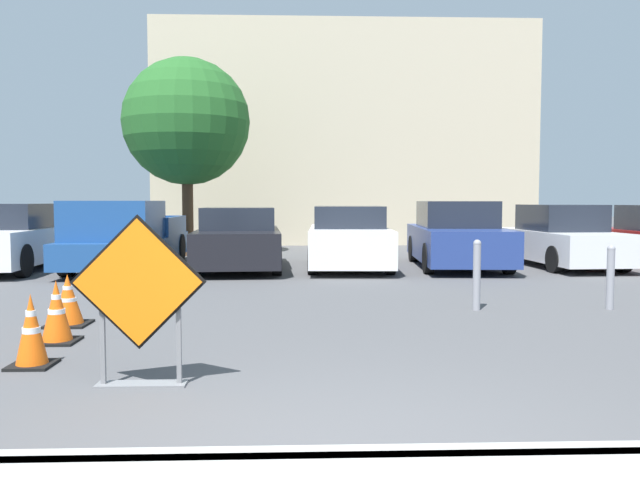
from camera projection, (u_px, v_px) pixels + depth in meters
name	position (u px, v px, depth m)	size (l,w,h in m)	color
ground_plane	(313.00, 274.00, 13.62)	(96.00, 96.00, 0.00)	#4C4C4F
curb_lip	(354.00, 463.00, 3.65)	(24.40, 0.20, 0.14)	#999993
road_closed_sign	(139.00, 296.00, 5.32)	(1.15, 0.20, 1.49)	black
traffic_cone_nearest	(31.00, 331.00, 6.01)	(0.40, 0.40, 0.71)	black
traffic_cone_second	(57.00, 312.00, 7.02)	(0.45, 0.45, 0.71)	black
traffic_cone_third	(68.00, 301.00, 8.00)	(0.52, 0.52, 0.66)	black
parked_car_nearest	(8.00, 240.00, 14.20)	(1.99, 4.26, 1.53)	white
pickup_truck	(125.00, 239.00, 14.36)	(2.09, 5.15, 1.60)	navy
parked_car_second	(238.00, 240.00, 14.56)	(2.13, 4.32, 1.44)	black
parked_car_third	(349.00, 239.00, 14.82)	(2.03, 4.35, 1.47)	white
parked_car_fourth	(457.00, 237.00, 15.00)	(2.19, 4.62, 1.59)	navy
parked_car_fifth	(562.00, 239.00, 15.17)	(1.93, 4.28, 1.51)	silver
bollard_nearest	(477.00, 273.00, 9.10)	(0.12, 0.12, 1.04)	gray
bollard_second	(610.00, 275.00, 9.17)	(0.12, 0.12, 0.95)	gray
building_facade_backdrop	(342.00, 139.00, 24.55)	(13.89, 5.00, 8.06)	beige
street_tree_behind_lot	(187.00, 122.00, 17.95)	(3.64, 3.64, 5.69)	#513823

